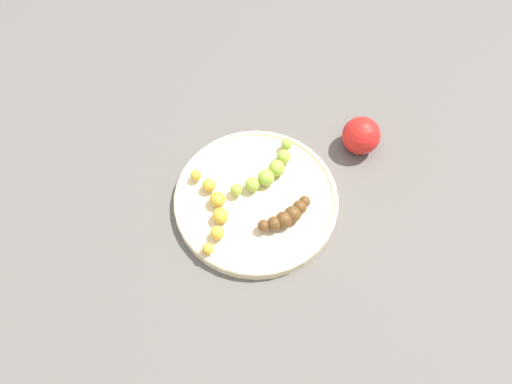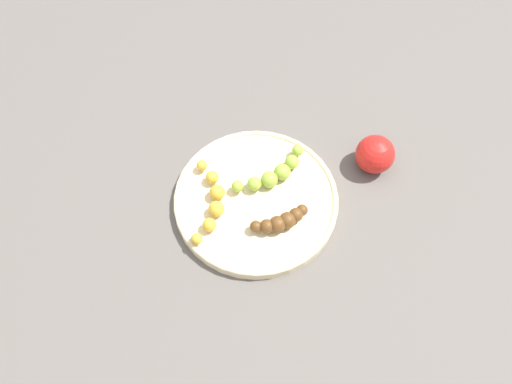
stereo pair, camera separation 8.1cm
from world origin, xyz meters
TOP-DOWN VIEW (x-y plane):
  - ground_plane at (0.00, 0.00)m, footprint 2.40×2.40m
  - fruit_bowl at (0.00, 0.00)m, footprint 0.29×0.29m
  - banana_green at (-0.05, 0.01)m, footprint 0.13×0.09m
  - banana_spotted at (0.04, -0.07)m, footprint 0.15×0.09m
  - banana_overripe at (0.03, 0.06)m, footprint 0.08×0.08m
  - apple_red at (-0.16, 0.17)m, footprint 0.07×0.07m

SIDE VIEW (x-z plane):
  - ground_plane at x=0.00m, z-range 0.00..0.00m
  - fruit_bowl at x=0.00m, z-range 0.00..0.02m
  - banana_spotted at x=0.04m, z-range 0.02..0.05m
  - banana_overripe at x=0.03m, z-range 0.02..0.05m
  - banana_green at x=-0.05m, z-range 0.02..0.05m
  - apple_red at x=-0.16m, z-range 0.00..0.07m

